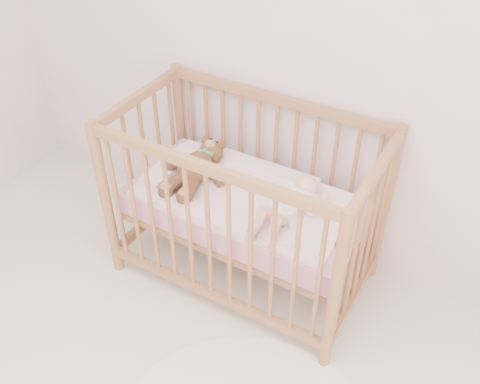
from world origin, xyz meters
The scene contains 6 objects.
wall_back centered at (0.00, 2.00, 1.35)m, with size 4.00×0.02×2.70m, color silver.
crib centered at (-0.13, 1.60, 0.50)m, with size 1.36×0.76×1.00m, color #9F6A43, non-canonical shape.
mattress centered at (-0.13, 1.60, 0.49)m, with size 1.22×0.62×0.13m, color pink.
blanket centered at (-0.13, 1.60, 0.56)m, with size 1.10×0.58×0.06m, color #F9ABC3, non-canonical shape.
baby centered at (0.13, 1.58, 0.64)m, with size 0.26×0.55×0.13m, color white, non-canonical shape.
teddy_bear centered at (-0.43, 1.58, 0.65)m, with size 0.38×0.53×0.15m, color brown, non-canonical shape.
Camera 1 is at (0.93, -0.29, 2.31)m, focal length 40.00 mm.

